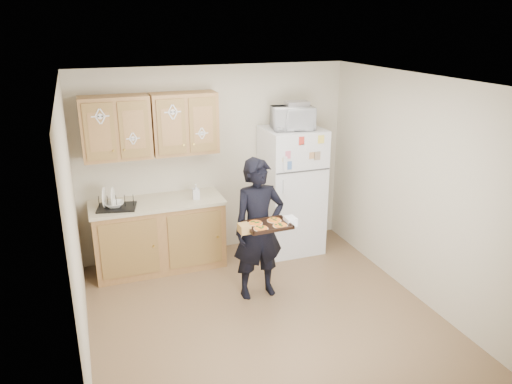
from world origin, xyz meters
TOP-DOWN VIEW (x-y plane):
  - floor at (0.00, 0.00)m, footprint 3.60×3.60m
  - ceiling at (0.00, 0.00)m, footprint 3.60×3.60m
  - wall_back at (0.00, 1.80)m, footprint 3.60×0.04m
  - wall_front at (0.00, -1.80)m, footprint 3.60×0.04m
  - wall_left at (-1.80, 0.00)m, footprint 0.04×3.60m
  - wall_right at (1.80, 0.00)m, footprint 0.04×3.60m
  - refrigerator at (0.95, 1.43)m, footprint 0.75×0.70m
  - base_cabinet at (-0.85, 1.48)m, footprint 1.60×0.60m
  - countertop at (-0.85, 1.48)m, footprint 1.64×0.64m
  - upper_cab_left at (-1.25, 1.61)m, footprint 0.80×0.33m
  - upper_cab_right at (-0.43, 1.61)m, footprint 0.80×0.33m
  - cereal_box at (1.47, 1.67)m, footprint 0.20×0.07m
  - person at (0.11, 0.42)m, footprint 0.61×0.41m
  - baking_tray at (0.10, 0.12)m, footprint 0.48×0.36m
  - pizza_front_left at (-0.01, 0.04)m, footprint 0.16×0.16m
  - pizza_front_right at (0.21, 0.04)m, footprint 0.16×0.16m
  - pizza_back_left at (-0.01, 0.19)m, footprint 0.16×0.16m
  - pizza_back_right at (0.21, 0.20)m, footprint 0.16×0.16m
  - microwave at (0.92, 1.38)m, footprint 0.57×0.43m
  - foil_pan at (0.99, 1.41)m, footprint 0.31×0.22m
  - dish_rack at (-1.34, 1.41)m, footprint 0.50×0.42m
  - bowl at (-1.36, 1.41)m, footprint 0.24×0.24m
  - soap_bottle at (-0.37, 1.40)m, footprint 0.09×0.10m

SIDE VIEW (x-z plane):
  - floor at x=0.00m, z-range 0.00..0.00m
  - cereal_box at x=1.47m, z-range 0.00..0.32m
  - base_cabinet at x=-0.85m, z-range 0.00..0.86m
  - person at x=0.11m, z-range 0.00..1.63m
  - refrigerator at x=0.95m, z-range 0.00..1.70m
  - countertop at x=-0.85m, z-range 0.86..0.90m
  - bowl at x=-1.36m, z-range 0.92..0.98m
  - baking_tray at x=0.10m, z-range 0.96..1.00m
  - dish_rack at x=-1.34m, z-range 0.90..1.08m
  - soap_bottle at x=-0.37m, z-range 0.90..1.09m
  - pizza_front_left at x=-0.01m, z-range 0.99..1.00m
  - pizza_front_right at x=0.21m, z-range 0.99..1.00m
  - pizza_back_left at x=-0.01m, z-range 0.99..1.00m
  - pizza_back_right at x=0.21m, z-range 0.99..1.00m
  - wall_back at x=0.00m, z-range 0.00..2.50m
  - wall_front at x=0.00m, z-range 0.00..2.50m
  - wall_left at x=-1.80m, z-range 0.00..2.50m
  - wall_right at x=1.80m, z-range 0.00..2.50m
  - upper_cab_left at x=-1.25m, z-range 1.45..2.20m
  - upper_cab_right at x=-0.43m, z-range 1.45..2.20m
  - microwave at x=0.92m, z-range 1.70..1.99m
  - foil_pan at x=0.99m, z-range 1.99..2.05m
  - ceiling at x=0.00m, z-range 2.50..2.50m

